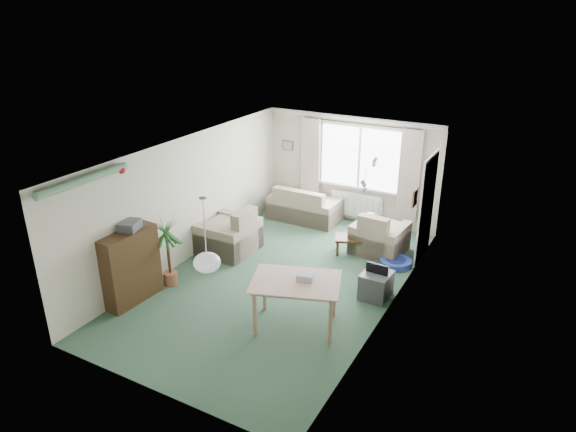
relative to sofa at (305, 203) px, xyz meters
The scene contains 25 objects.
ground 2.92m from the sofa, 72.14° to the right, with size 6.50×6.50×0.00m, color #30503C.
window 1.62m from the sofa, 23.84° to the left, with size 1.80×0.03×1.30m, color white.
curtain_rod 2.20m from the sofa, 20.22° to the left, with size 2.60×0.03×0.03m, color black.
curtain_left 0.95m from the sofa, 99.54° to the left, with size 0.45×0.08×2.00m, color beige.
curtain_right 2.43m from the sofa, ahead, with size 0.45×0.08×2.00m, color beige.
radiator 1.17m from the sofa, 22.05° to the left, with size 1.20×0.10×0.55m, color white.
doorway 2.98m from the sofa, 10.84° to the right, with size 0.03×0.95×2.00m, color black.
pendant_lamp 5.28m from the sofa, 77.86° to the right, with size 0.36×0.36×0.36m, color white.
tinsel_garland 5.49m from the sofa, 101.57° to the right, with size 1.60×1.60×0.12m, color #196626.
bauble_cluster_a 3.39m from the sofa, 40.24° to the right, with size 0.20×0.20×0.20m, color silver.
bauble_cluster_b 4.34m from the sofa, 50.82° to the right, with size 0.20×0.20×0.20m, color silver.
wall_picture_back 1.44m from the sofa, 146.08° to the left, with size 0.28×0.03×0.22m, color brown.
wall_picture_right 3.46m from the sofa, 28.40° to the right, with size 0.03×0.24×0.30m, color brown.
sofa is the anchor object (origin of this frame).
armchair_corner 2.19m from the sofa, 20.50° to the right, with size 0.98×0.92×0.87m, color beige.
armchair_left 2.27m from the sofa, 105.73° to the right, with size 1.05×1.00×0.94m, color beige.
coffee_table 1.98m from the sofa, 33.16° to the right, with size 0.77×0.43×0.35m, color black.
photo_frame 2.03m from the sofa, 31.79° to the right, with size 0.12×0.02×0.16m, color brown.
bookshelf 4.59m from the sofa, 102.02° to the right, with size 0.34×1.02×1.25m, color black.
hifi_box 4.56m from the sofa, 102.66° to the right, with size 0.28×0.35×0.14m, color #404045.
houseplant 3.86m from the sofa, 101.44° to the right, with size 0.54×0.54×1.25m, color #205E34.
dining_table 4.23m from the sofa, 65.19° to the right, with size 1.22×0.81×0.76m, color tan.
gift_box 4.21m from the sofa, 63.28° to the right, with size 0.25×0.18×0.12m, color #B8B8C4.
tv_cube 3.58m from the sofa, 43.69° to the right, with size 0.46×0.50×0.46m, color #3A3A3F.
pet_bed 2.82m from the sofa, 25.17° to the right, with size 0.59×0.59×0.12m, color navy.
Camera 1 is at (3.98, -7.04, 4.63)m, focal length 32.00 mm.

